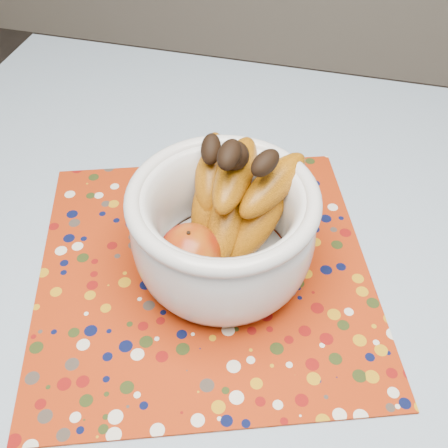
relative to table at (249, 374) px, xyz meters
name	(u,v)px	position (x,y,z in m)	size (l,w,h in m)	color
table	(249,374)	(0.00, 0.00, 0.00)	(1.20, 1.20, 0.75)	brown
tablecloth	(251,343)	(0.00, 0.00, 0.08)	(1.32, 1.32, 0.01)	slate
placemat	(205,269)	(-0.09, 0.09, 0.09)	(0.45, 0.45, 0.00)	#922508
fruit_bowl	(228,219)	(-0.06, 0.11, 0.18)	(0.25, 0.26, 0.21)	silver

